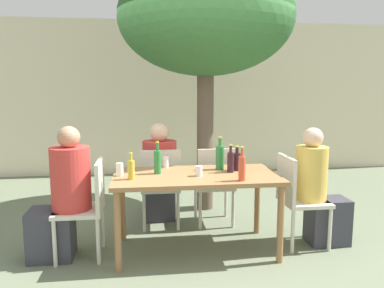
{
  "coord_description": "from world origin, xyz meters",
  "views": [
    {
      "loc": [
        -0.48,
        -3.48,
        1.59
      ],
      "look_at": [
        0.0,
        0.3,
        1.02
      ],
      "focal_mm": 35.0,
      "sensor_mm": 36.0,
      "label": 1
    }
  ],
  "objects_px": {
    "patio_chair_3": "(215,181)",
    "person_seated_0": "(62,200)",
    "drinking_glass_1": "(166,162)",
    "drinking_glass_0": "(199,171)",
    "patio_chair_0": "(88,202)",
    "oil_cruet_0": "(131,169)",
    "dining_table_front": "(196,183)",
    "drinking_glass_2": "(120,170)",
    "green_bottle_5": "(220,157)",
    "patio_chair_1": "(296,195)",
    "person_seated_2": "(160,177)",
    "wine_bottle_4": "(237,161)",
    "wine_bottle_1": "(231,162)",
    "patio_chair_2": "(160,183)",
    "green_bottle_2": "(157,161)",
    "tree_near": "(206,20)",
    "soda_bottle_3": "(242,168)",
    "person_seated_1": "(319,193)"
  },
  "relations": [
    {
      "from": "oil_cruet_0",
      "to": "drinking_glass_0",
      "type": "height_order",
      "value": "oil_cruet_0"
    },
    {
      "from": "wine_bottle_4",
      "to": "drinking_glass_2",
      "type": "height_order",
      "value": "wine_bottle_4"
    },
    {
      "from": "wine_bottle_1",
      "to": "soda_bottle_3",
      "type": "distance_m",
      "value": 0.35
    },
    {
      "from": "oil_cruet_0",
      "to": "soda_bottle_3",
      "type": "height_order",
      "value": "soda_bottle_3"
    },
    {
      "from": "soda_bottle_3",
      "to": "person_seated_2",
      "type": "bearing_deg",
      "value": 120.14
    },
    {
      "from": "drinking_glass_2",
      "to": "oil_cruet_0",
      "type": "bearing_deg",
      "value": -53.17
    },
    {
      "from": "dining_table_front",
      "to": "patio_chair_3",
      "type": "relative_size",
      "value": 1.71
    },
    {
      "from": "green_bottle_5",
      "to": "drinking_glass_2",
      "type": "height_order",
      "value": "green_bottle_5"
    },
    {
      "from": "patio_chair_2",
      "to": "drinking_glass_0",
      "type": "relative_size",
      "value": 9.56
    },
    {
      "from": "patio_chair_0",
      "to": "drinking_glass_1",
      "type": "height_order",
      "value": "patio_chair_0"
    },
    {
      "from": "patio_chair_2",
      "to": "person_seated_2",
      "type": "height_order",
      "value": "person_seated_2"
    },
    {
      "from": "person_seated_2",
      "to": "oil_cruet_0",
      "type": "bearing_deg",
      "value": 73.69
    },
    {
      "from": "drinking_glass_2",
      "to": "person_seated_2",
      "type": "bearing_deg",
      "value": 64.67
    },
    {
      "from": "dining_table_front",
      "to": "wine_bottle_4",
      "type": "bearing_deg",
      "value": 15.52
    },
    {
      "from": "patio_chair_1",
      "to": "soda_bottle_3",
      "type": "height_order",
      "value": "soda_bottle_3"
    },
    {
      "from": "tree_near",
      "to": "patio_chair_0",
      "type": "relative_size",
      "value": 3.43
    },
    {
      "from": "patio_chair_0",
      "to": "wine_bottle_1",
      "type": "relative_size",
      "value": 3.33
    },
    {
      "from": "patio_chair_0",
      "to": "tree_near",
      "type": "bearing_deg",
      "value": 134.48
    },
    {
      "from": "tree_near",
      "to": "patio_chair_1",
      "type": "xyz_separation_m",
      "value": [
        0.72,
        -1.3,
        -1.91
      ]
    },
    {
      "from": "drinking_glass_2",
      "to": "drinking_glass_0",
      "type": "bearing_deg",
      "value": -7.8
    },
    {
      "from": "drinking_glass_0",
      "to": "drinking_glass_1",
      "type": "distance_m",
      "value": 0.51
    },
    {
      "from": "wine_bottle_4",
      "to": "drinking_glass_2",
      "type": "xyz_separation_m",
      "value": [
        -1.16,
        -0.1,
        -0.03
      ]
    },
    {
      "from": "green_bottle_2",
      "to": "drinking_glass_1",
      "type": "xyz_separation_m",
      "value": [
        0.09,
        0.27,
        -0.06
      ]
    },
    {
      "from": "tree_near",
      "to": "drinking_glass_2",
      "type": "relative_size",
      "value": 25.65
    },
    {
      "from": "green_bottle_5",
      "to": "person_seated_0",
      "type": "bearing_deg",
      "value": -173.19
    },
    {
      "from": "patio_chair_3",
      "to": "drinking_glass_2",
      "type": "bearing_deg",
      "value": 31.16
    },
    {
      "from": "patio_chair_3",
      "to": "person_seated_0",
      "type": "xyz_separation_m",
      "value": [
        -1.57,
        -0.65,
        0.04
      ]
    },
    {
      "from": "green_bottle_2",
      "to": "wine_bottle_4",
      "type": "distance_m",
      "value": 0.8
    },
    {
      "from": "dining_table_front",
      "to": "drinking_glass_2",
      "type": "distance_m",
      "value": 0.74
    },
    {
      "from": "wine_bottle_1",
      "to": "patio_chair_2",
      "type": "bearing_deg",
      "value": 137.55
    },
    {
      "from": "soda_bottle_3",
      "to": "patio_chair_1",
      "type": "bearing_deg",
      "value": 24.93
    },
    {
      "from": "patio_chair_0",
      "to": "drinking_glass_0",
      "type": "xyz_separation_m",
      "value": [
        1.04,
        -0.08,
        0.29
      ]
    },
    {
      "from": "dining_table_front",
      "to": "wine_bottle_1",
      "type": "bearing_deg",
      "value": 6.99
    },
    {
      "from": "oil_cruet_0",
      "to": "drinking_glass_2",
      "type": "xyz_separation_m",
      "value": [
        -0.11,
        0.15,
        -0.03
      ]
    },
    {
      "from": "patio_chair_3",
      "to": "person_seated_1",
      "type": "bearing_deg",
      "value": 145.49
    },
    {
      "from": "person_seated_1",
      "to": "green_bottle_2",
      "type": "bearing_deg",
      "value": 87.44
    },
    {
      "from": "patio_chair_2",
      "to": "tree_near",
      "type": "bearing_deg",
      "value": -133.55
    },
    {
      "from": "wine_bottle_1",
      "to": "patio_chair_0",
      "type": "bearing_deg",
      "value": -178.21
    },
    {
      "from": "tree_near",
      "to": "person_seated_2",
      "type": "xyz_separation_m",
      "value": [
        -0.62,
        -0.42,
        -1.89
      ]
    },
    {
      "from": "person_seated_2",
      "to": "wine_bottle_4",
      "type": "relative_size",
      "value": 4.8
    },
    {
      "from": "patio_chair_0",
      "to": "drinking_glass_0",
      "type": "relative_size",
      "value": 9.56
    },
    {
      "from": "person_seated_2",
      "to": "green_bottle_2",
      "type": "bearing_deg",
      "value": 86.49
    },
    {
      "from": "patio_chair_1",
      "to": "oil_cruet_0",
      "type": "xyz_separation_m",
      "value": [
        -1.63,
        -0.13,
        0.34
      ]
    },
    {
      "from": "person_seated_0",
      "to": "wine_bottle_4",
      "type": "relative_size",
      "value": 5.02
    },
    {
      "from": "patio_chair_3",
      "to": "green_bottle_2",
      "type": "xyz_separation_m",
      "value": [
        -0.68,
        -0.58,
        0.36
      ]
    },
    {
      "from": "tree_near",
      "to": "oil_cruet_0",
      "type": "distance_m",
      "value": 2.31
    },
    {
      "from": "patio_chair_3",
      "to": "wine_bottle_1",
      "type": "xyz_separation_m",
      "value": [
        0.03,
        -0.61,
        0.35
      ]
    },
    {
      "from": "drinking_glass_1",
      "to": "drinking_glass_0",
      "type": "bearing_deg",
      "value": -55.6
    },
    {
      "from": "tree_near",
      "to": "drinking_glass_1",
      "type": "height_order",
      "value": "tree_near"
    },
    {
      "from": "patio_chair_0",
      "to": "oil_cruet_0",
      "type": "relative_size",
      "value": 3.76
    }
  ]
}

